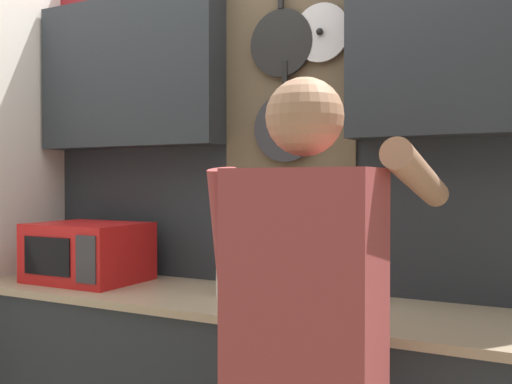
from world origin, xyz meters
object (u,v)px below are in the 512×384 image
knife_block (286,278)px  person (306,337)px  utensil_crock (230,272)px  microwave (88,252)px

knife_block → person: bearing=-61.1°
knife_block → utensil_crock: 0.24m
knife_block → person: 0.67m
person → utensil_crock: bearing=133.9°
knife_block → person: size_ratio=0.16×
knife_block → utensil_crock: (-0.24, -0.00, 0.01)m
utensil_crock → person: size_ratio=0.22×
microwave → person: size_ratio=0.30×
microwave → person: bearing=-24.2°
microwave → knife_block: (0.98, 0.00, -0.04)m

